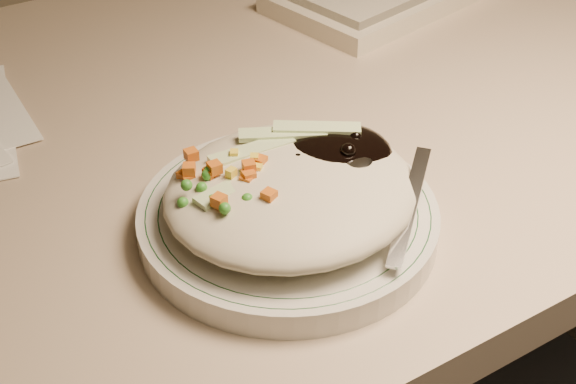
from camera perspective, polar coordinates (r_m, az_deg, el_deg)
desk at (r=0.91m, az=-0.46°, el=-3.95°), size 1.40×0.70×0.74m
plate at (r=0.61m, az=-0.00°, el=-1.95°), size 0.23×0.23×0.02m
plate_rim at (r=0.60m, az=0.00°, el=-1.22°), size 0.22×0.22×0.00m
meal at (r=0.59m, az=0.39°, el=0.53°), size 0.20×0.19×0.05m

